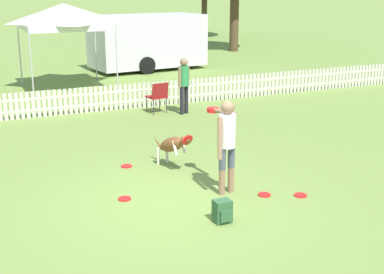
# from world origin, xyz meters

# --- Properties ---
(ground_plane) EXTENTS (240.00, 240.00, 0.00)m
(ground_plane) POSITION_xyz_m (0.00, 0.00, 0.00)
(ground_plane) COLOR olive
(handler_person) EXTENTS (0.47, 1.04, 1.63)m
(handler_person) POSITION_xyz_m (1.00, 0.00, 1.02)
(handler_person) COLOR #8C664C
(handler_person) RESTS_ON ground_plane
(leaping_dog) EXTENTS (0.47, 1.25, 0.79)m
(leaping_dog) POSITION_xyz_m (0.65, 1.53, 0.48)
(leaping_dog) COLOR brown
(leaping_dog) RESTS_ON ground_plane
(frisbee_near_handler) EXTENTS (0.22, 0.22, 0.02)m
(frisbee_near_handler) POSITION_xyz_m (2.09, -0.67, 0.01)
(frisbee_near_handler) COLOR red
(frisbee_near_handler) RESTS_ON ground_plane
(frisbee_near_dog) EXTENTS (0.22, 0.22, 0.02)m
(frisbee_near_dog) POSITION_xyz_m (1.54, -0.40, 0.01)
(frisbee_near_dog) COLOR red
(frisbee_near_dog) RESTS_ON ground_plane
(frisbee_midfield) EXTENTS (0.22, 0.22, 0.02)m
(frisbee_midfield) POSITION_xyz_m (-0.15, 1.99, 0.01)
(frisbee_midfield) COLOR red
(frisbee_midfield) RESTS_ON ground_plane
(frisbee_far_scatter) EXTENTS (0.22, 0.22, 0.02)m
(frisbee_far_scatter) POSITION_xyz_m (-0.69, 0.42, 0.01)
(frisbee_far_scatter) COLOR red
(frisbee_far_scatter) RESTS_ON ground_plane
(backpack_on_grass) EXTENTS (0.26, 0.24, 0.35)m
(backpack_on_grass) POSITION_xyz_m (0.40, -1.04, 0.17)
(backpack_on_grass) COLOR #2D5633
(backpack_on_grass) RESTS_ON ground_plane
(picket_fence) EXTENTS (27.25, 0.04, 0.72)m
(picket_fence) POSITION_xyz_m (-0.00, 6.80, 0.36)
(picket_fence) COLOR beige
(picket_fence) RESTS_ON ground_plane
(folding_chair_blue_left) EXTENTS (0.55, 0.57, 0.87)m
(folding_chair_blue_left) POSITION_xyz_m (2.02, 5.94, 0.52)
(folding_chair_blue_left) COLOR #333338
(folding_chair_blue_left) RESTS_ON ground_plane
(canopy_tent_main) EXTENTS (2.75, 2.75, 2.83)m
(canopy_tent_main) POSITION_xyz_m (0.50, 10.60, 2.42)
(canopy_tent_main) COLOR #B2B2B2
(canopy_tent_main) RESTS_ON ground_plane
(spectator_standing) EXTENTS (0.39, 0.27, 1.54)m
(spectator_standing) POSITION_xyz_m (2.65, 5.58, 0.92)
(spectator_standing) COLOR black
(spectator_standing) RESTS_ON ground_plane
(equipment_trailer) EXTENTS (5.45, 2.63, 2.23)m
(equipment_trailer) POSITION_xyz_m (4.42, 13.43, 1.18)
(equipment_trailer) COLOR silver
(equipment_trailer) RESTS_ON ground_plane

